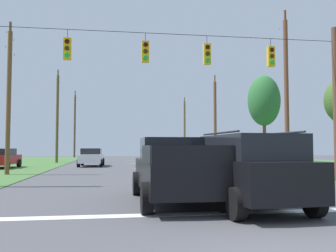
{
  "coord_description": "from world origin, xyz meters",
  "views": [
    {
      "loc": [
        -2.75,
        -5.08,
        1.67
      ],
      "look_at": [
        -0.09,
        12.86,
        2.69
      ],
      "focal_mm": 39.13,
      "sensor_mm": 36.0,
      "label": 1
    }
  ],
  "objects_px": {
    "pickup_truck": "(174,170)",
    "utility_pole_far_right": "(215,120)",
    "utility_pole_mid_right": "(286,93)",
    "utility_pole_far_left": "(9,97)",
    "utility_pole_distant_right": "(57,117)",
    "tree_roadside_right": "(264,101)",
    "utility_pole_distant_left": "(75,124)",
    "overhead_signal_span": "(175,91)",
    "distant_car_oncoming": "(1,158)",
    "utility_pole_near_left": "(185,128)",
    "suv_black": "(247,169)",
    "distant_car_crossing_white": "(91,157)"
  },
  "relations": [
    {
      "from": "utility_pole_far_left",
      "to": "utility_pole_distant_left",
      "type": "distance_m",
      "value": 34.32
    },
    {
      "from": "suv_black",
      "to": "tree_roadside_right",
      "type": "bearing_deg",
      "value": 65.61
    },
    {
      "from": "suv_black",
      "to": "utility_pole_far_left",
      "type": "bearing_deg",
      "value": 126.87
    },
    {
      "from": "suv_black",
      "to": "utility_pole_near_left",
      "type": "xyz_separation_m",
      "value": [
        7.56,
        47.78,
        3.54
      ]
    },
    {
      "from": "tree_roadside_right",
      "to": "utility_pole_far_left",
      "type": "bearing_deg",
      "value": -158.5
    },
    {
      "from": "pickup_truck",
      "to": "tree_roadside_right",
      "type": "relative_size",
      "value": 0.68
    },
    {
      "from": "pickup_truck",
      "to": "utility_pole_near_left",
      "type": "bearing_deg",
      "value": 78.58
    },
    {
      "from": "pickup_truck",
      "to": "utility_pole_far_right",
      "type": "distance_m",
      "value": 30.6
    },
    {
      "from": "distant_car_crossing_white",
      "to": "utility_pole_near_left",
      "type": "height_order",
      "value": "utility_pole_near_left"
    },
    {
      "from": "utility_pole_distant_left",
      "to": "pickup_truck",
      "type": "bearing_deg",
      "value": -80.47
    },
    {
      "from": "pickup_truck",
      "to": "utility_pole_mid_right",
      "type": "height_order",
      "value": "utility_pole_mid_right"
    },
    {
      "from": "overhead_signal_span",
      "to": "utility_pole_mid_right",
      "type": "relative_size",
      "value": 1.51
    },
    {
      "from": "tree_roadside_right",
      "to": "overhead_signal_span",
      "type": "bearing_deg",
      "value": -125.97
    },
    {
      "from": "utility_pole_far_right",
      "to": "utility_pole_near_left",
      "type": "xyz_separation_m",
      "value": [
        -0.09,
        17.55,
        -0.03
      ]
    },
    {
      "from": "distant_car_crossing_white",
      "to": "utility_pole_distant_left",
      "type": "height_order",
      "value": "utility_pole_distant_left"
    },
    {
      "from": "suv_black",
      "to": "distant_car_oncoming",
      "type": "xyz_separation_m",
      "value": [
        -12.14,
        20.0,
        -0.27
      ]
    },
    {
      "from": "distant_car_oncoming",
      "to": "utility_pole_distant_left",
      "type": "distance_m",
      "value": 27.89
    },
    {
      "from": "distant_car_crossing_white",
      "to": "utility_pole_mid_right",
      "type": "relative_size",
      "value": 0.41
    },
    {
      "from": "overhead_signal_span",
      "to": "distant_car_oncoming",
      "type": "height_order",
      "value": "overhead_signal_span"
    },
    {
      "from": "pickup_truck",
      "to": "suv_black",
      "type": "xyz_separation_m",
      "value": [
        1.82,
        -1.36,
        0.09
      ]
    },
    {
      "from": "utility_pole_mid_right",
      "to": "utility_pole_distant_left",
      "type": "distance_m",
      "value": 38.78
    },
    {
      "from": "utility_pole_distant_right",
      "to": "overhead_signal_span",
      "type": "bearing_deg",
      "value": -69.5
    },
    {
      "from": "utility_pole_distant_right",
      "to": "tree_roadside_right",
      "type": "bearing_deg",
      "value": -24.33
    },
    {
      "from": "utility_pole_distant_left",
      "to": "distant_car_oncoming",
      "type": "bearing_deg",
      "value": -95.38
    },
    {
      "from": "suv_black",
      "to": "utility_pole_distant_left",
      "type": "relative_size",
      "value": 0.48
    },
    {
      "from": "utility_pole_distant_right",
      "to": "distant_car_crossing_white",
      "type": "bearing_deg",
      "value": -61.09
    },
    {
      "from": "utility_pole_distant_left",
      "to": "utility_pole_distant_right",
      "type": "bearing_deg",
      "value": -89.59
    },
    {
      "from": "utility_pole_mid_right",
      "to": "utility_pole_far_left",
      "type": "xyz_separation_m",
      "value": [
        -17.3,
        0.53,
        -0.53
      ]
    },
    {
      "from": "suv_black",
      "to": "distant_car_crossing_white",
      "type": "distance_m",
      "value": 22.78
    },
    {
      "from": "distant_car_crossing_white",
      "to": "utility_pole_mid_right",
      "type": "bearing_deg",
      "value": -36.26
    },
    {
      "from": "utility_pole_far_right",
      "to": "suv_black",
      "type": "bearing_deg",
      "value": -104.2
    },
    {
      "from": "distant_car_oncoming",
      "to": "utility_pole_far_left",
      "type": "xyz_separation_m",
      "value": [
        2.3,
        -6.87,
        3.83
      ]
    },
    {
      "from": "distant_car_oncoming",
      "to": "utility_pole_far_left",
      "type": "height_order",
      "value": "utility_pole_far_left"
    },
    {
      "from": "overhead_signal_span",
      "to": "utility_pole_far_right",
      "type": "xyz_separation_m",
      "value": [
        8.57,
        23.74,
        0.48
      ]
    },
    {
      "from": "utility_pole_distant_left",
      "to": "tree_roadside_right",
      "type": "relative_size",
      "value": 1.29
    },
    {
      "from": "utility_pole_mid_right",
      "to": "utility_pole_distant_left",
      "type": "xyz_separation_m",
      "value": [
        -17.01,
        34.85,
        -0.1
      ]
    },
    {
      "from": "utility_pole_near_left",
      "to": "suv_black",
      "type": "bearing_deg",
      "value": -98.99
    },
    {
      "from": "utility_pole_far_right",
      "to": "utility_pole_far_left",
      "type": "relative_size",
      "value": 1.06
    },
    {
      "from": "overhead_signal_span",
      "to": "utility_pole_distant_right",
      "type": "xyz_separation_m",
      "value": [
        -8.49,
        22.71,
        0.54
      ]
    },
    {
      "from": "distant_car_oncoming",
      "to": "utility_pole_mid_right",
      "type": "xyz_separation_m",
      "value": [
        19.59,
        -7.4,
        4.36
      ]
    },
    {
      "from": "utility_pole_far_right",
      "to": "tree_roadside_right",
      "type": "relative_size",
      "value": 1.23
    },
    {
      "from": "utility_pole_mid_right",
      "to": "utility_pole_far_right",
      "type": "xyz_separation_m",
      "value": [
        0.19,
        17.63,
        -0.52
      ]
    },
    {
      "from": "pickup_truck",
      "to": "utility_pole_distant_right",
      "type": "height_order",
      "value": "utility_pole_distant_right"
    },
    {
      "from": "utility_pole_near_left",
      "to": "tree_roadside_right",
      "type": "height_order",
      "value": "utility_pole_near_left"
    },
    {
      "from": "distant_car_crossing_white",
      "to": "utility_pole_distant_left",
      "type": "relative_size",
      "value": 0.43
    },
    {
      "from": "utility_pole_far_left",
      "to": "pickup_truck",
      "type": "bearing_deg",
      "value": -55.71
    },
    {
      "from": "utility_pole_far_left",
      "to": "utility_pole_distant_right",
      "type": "bearing_deg",
      "value": 88.51
    },
    {
      "from": "overhead_signal_span",
      "to": "utility_pole_distant_left",
      "type": "bearing_deg",
      "value": 101.89
    },
    {
      "from": "utility_pole_mid_right",
      "to": "tree_roadside_right",
      "type": "height_order",
      "value": "utility_pole_mid_right"
    },
    {
      "from": "utility_pole_far_left",
      "to": "distant_car_oncoming",
      "type": "bearing_deg",
      "value": 108.47
    }
  ]
}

